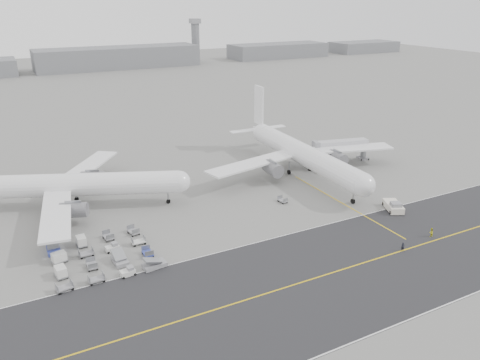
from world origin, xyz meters
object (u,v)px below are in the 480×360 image
airliner_a (72,185)px  airliner_b (301,153)px  control_tower (196,40)px  ground_crew_a (403,247)px  jet_bridge (341,146)px  ground_crew_b (431,232)px  pushback_tug (393,206)px

airliner_a → airliner_b: 59.84m
control_tower → ground_crew_a: bearing=-104.7°
jet_bridge → ground_crew_a: (-23.18, -47.76, -3.76)m
ground_crew_a → ground_crew_b: bearing=33.2°
airliner_a → jet_bridge: size_ratio=2.90×
control_tower → pushback_tug: 275.82m
airliner_a → pushback_tug: 74.05m
airliner_b → jet_bridge: (16.24, 2.74, -1.16)m
control_tower → pushback_tug: control_tower is taller
jet_bridge → ground_crew_a: bearing=-102.6°
airliner_a → jet_bridge: 75.88m
airliner_a → airliner_b: (59.59, -5.51, 0.37)m
ground_crew_a → pushback_tug: bearing=74.3°
airliner_b → ground_crew_a: size_ratio=33.26×
airliner_a → control_tower: bearing=-5.8°
ground_crew_b → airliner_b: bearing=-86.5°
airliner_a → ground_crew_a: bearing=-111.1°
pushback_tug → control_tower: bearing=101.8°
control_tower → airliner_a: 265.01m
jet_bridge → ground_crew_b: size_ratio=9.35×
control_tower → airliner_b: bearing=-105.8°
pushback_tug → ground_crew_b: size_ratio=4.36×
jet_bridge → ground_crew_b: bearing=-93.3°
control_tower → pushback_tug: size_ratio=3.75×
pushback_tug → ground_crew_b: 13.34m
control_tower → airliner_b: control_tower is taller
control_tower → airliner_a: control_tower is taller
pushback_tug → jet_bridge: 35.08m
ground_crew_a → ground_crew_b: (9.44, 1.61, 0.07)m
airliner_b → ground_crew_a: bearing=-96.8°
airliner_a → jet_bridge: airliner_a is taller
pushback_tug → airliner_a: bearing=175.8°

